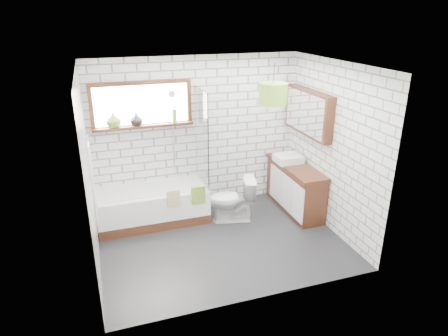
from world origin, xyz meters
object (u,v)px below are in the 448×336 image
object	(u,v)px
vanity	(295,187)
basin	(288,159)
toilet	(232,200)
bathtub	(152,205)
pendant	(273,94)

from	to	relation	value
vanity	basin	size ratio (longest dim) A/B	3.23
vanity	basin	xyz separation A→B (m)	(-0.06, 0.18, 0.45)
vanity	toilet	size ratio (longest dim) A/B	1.89
bathtub	pendant	world-z (taller)	pendant
bathtub	vanity	xyz separation A→B (m)	(2.32, -0.32, 0.12)
vanity	pendant	distance (m)	1.95
bathtub	vanity	size ratio (longest dim) A/B	1.24
bathtub	pendant	size ratio (longest dim) A/B	4.45
bathtub	toilet	bearing A→B (deg)	-17.30
basin	bathtub	bearing A→B (deg)	176.54
pendant	bathtub	bearing A→B (deg)	150.84
vanity	basin	world-z (taller)	basin
basin	toilet	bearing A→B (deg)	-167.62
vanity	toilet	distance (m)	1.13
vanity	basin	distance (m)	0.49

